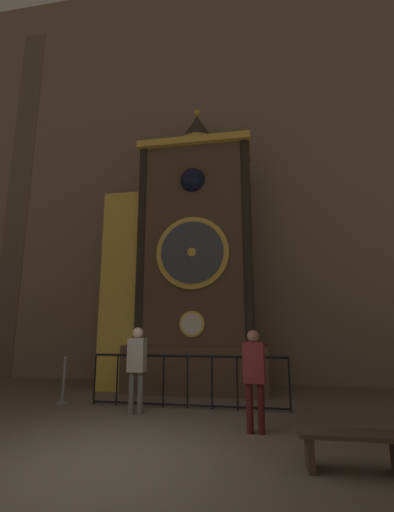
{
  "coord_description": "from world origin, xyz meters",
  "views": [
    {
      "loc": [
        1.98,
        -4.35,
        1.7
      ],
      "look_at": [
        0.33,
        5.03,
        3.62
      ],
      "focal_mm": 24.0,
      "sensor_mm": 36.0,
      "label": 1
    }
  ],
  "objects": [
    {
      "name": "ground_plane",
      "position": [
        0.0,
        0.0,
        0.0
      ],
      "size": [
        28.0,
        28.0,
        0.0
      ],
      "primitive_type": "plane",
      "color": "brown"
    },
    {
      "name": "cathedral_back_wall",
      "position": [
        -0.09,
        6.43,
        7.41
      ],
      "size": [
        24.0,
        0.32,
        14.84
      ],
      "color": "#7A6656",
      "rests_on": "ground_plane"
    },
    {
      "name": "clock_tower",
      "position": [
        -0.02,
        5.01,
        3.41
      ],
      "size": [
        4.48,
        1.8,
        8.26
      ],
      "color": "brown",
      "rests_on": "ground_plane"
    },
    {
      "name": "railing_fence",
      "position": [
        0.47,
        3.08,
        0.59
      ],
      "size": [
        4.22,
        0.05,
        1.07
      ],
      "color": "black",
      "rests_on": "ground_plane"
    },
    {
      "name": "visitor_near",
      "position": [
        -0.42,
        2.41,
        1.0
      ],
      "size": [
        0.35,
        0.24,
        1.65
      ],
      "rotation": [
        0.0,
        0.0,
        -0.06
      ],
      "color": "#58554F",
      "rests_on": "ground_plane"
    },
    {
      "name": "visitor_far",
      "position": [
        1.89,
        1.61,
        0.97
      ],
      "size": [
        0.36,
        0.26,
        1.61
      ],
      "rotation": [
        0.0,
        0.0,
        -0.12
      ],
      "color": "#461518",
      "rests_on": "ground_plane"
    },
    {
      "name": "stanchion_post",
      "position": [
        -2.34,
        3.04,
        0.32
      ],
      "size": [
        0.28,
        0.28,
        0.99
      ],
      "color": "gray",
      "rests_on": "ground_plane"
    },
    {
      "name": "visitor_bench",
      "position": [
        3.04,
        0.33,
        0.31
      ],
      "size": [
        1.25,
        0.4,
        0.44
      ],
      "color": "#423328",
      "rests_on": "ground_plane"
    }
  ]
}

